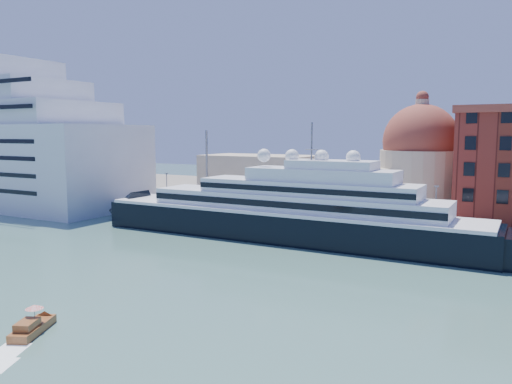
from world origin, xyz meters
The scene contains 9 objects.
ground centered at (0.00, 0.00, 0.00)m, with size 400.00×400.00×0.00m, color #345A55.
quay centered at (0.00, 34.00, 1.25)m, with size 180.00×10.00×2.50m, color gray.
land centered at (0.00, 75.00, 1.00)m, with size 260.00×72.00×2.00m, color slate.
quay_fence centered at (0.00, 29.50, 3.10)m, with size 180.00×0.10×1.20m, color slate.
superyacht centered at (1.50, 23.00, 4.40)m, with size 85.24×11.82×25.47m.
service_barge centered at (-57.64, 21.58, 0.80)m, with size 12.90×6.33×2.78m.
water_taxi centered at (1.56, -29.42, 0.69)m, with size 4.36×6.32×2.87m.
church centered at (6.39, 57.72, 10.91)m, with size 66.00×18.00×25.50m.
lamp_posts centered at (-12.67, 32.27, 9.84)m, with size 120.80×2.40×18.00m.
Camera 1 is at (44.10, -60.46, 19.82)m, focal length 35.00 mm.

